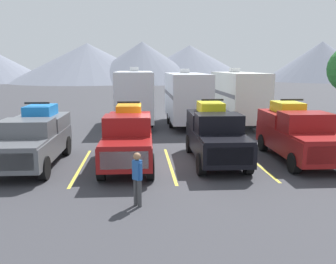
{
  "coord_description": "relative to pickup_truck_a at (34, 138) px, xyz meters",
  "views": [
    {
      "loc": [
        -1.26,
        -14.82,
        4.08
      ],
      "look_at": [
        0.0,
        0.63,
        1.2
      ],
      "focal_mm": 38.26,
      "sensor_mm": 36.0,
      "label": 1
    }
  ],
  "objects": [
    {
      "name": "ground_plane",
      "position": [
        5.63,
        -0.09,
        -1.15
      ],
      "size": [
        240.0,
        240.0,
        0.0
      ],
      "primitive_type": "plane",
      "color": "#38383D"
    },
    {
      "name": "pickup_truck_a",
      "position": [
        0.0,
        0.0,
        0.0
      ],
      "size": [
        2.29,
        5.51,
        2.55
      ],
      "color": "#595B60",
      "rests_on": "ground"
    },
    {
      "name": "pickup_truck_b",
      "position": [
        3.91,
        -0.32,
        0.05
      ],
      "size": [
        2.13,
        5.43,
        2.58
      ],
      "color": "maroon",
      "rests_on": "ground"
    },
    {
      "name": "pickup_truck_c",
      "position": [
        7.61,
        -0.0,
        0.04
      ],
      "size": [
        2.16,
        5.34,
        2.62
      ],
      "color": "black",
      "rests_on": "ground"
    },
    {
      "name": "pickup_truck_d",
      "position": [
        11.27,
        -0.03,
        0.03
      ],
      "size": [
        2.28,
        5.5,
        2.6
      ],
      "color": "maroon",
      "rests_on": "ground"
    },
    {
      "name": "lot_stripe_b",
      "position": [
        1.96,
        -0.46,
        -1.15
      ],
      "size": [
        0.12,
        5.5,
        0.01
      ],
      "primitive_type": "cube",
      "color": "gold",
      "rests_on": "ground"
    },
    {
      "name": "lot_stripe_c",
      "position": [
        5.63,
        -0.46,
        -1.15
      ],
      "size": [
        0.12,
        5.5,
        0.01
      ],
      "primitive_type": "cube",
      "color": "gold",
      "rests_on": "ground"
    },
    {
      "name": "lot_stripe_d",
      "position": [
        9.3,
        -0.46,
        -1.15
      ],
      "size": [
        0.12,
        5.5,
        0.01
      ],
      "primitive_type": "cube",
      "color": "gold",
      "rests_on": "ground"
    },
    {
      "name": "camper_trailer_a",
      "position": [
        4.08,
        9.62,
        0.94
      ],
      "size": [
        2.45,
        7.75,
        3.99
      ],
      "color": "silver",
      "rests_on": "ground"
    },
    {
      "name": "camper_trailer_b",
      "position": [
        7.6,
        9.32,
        0.88
      ],
      "size": [
        2.48,
        8.21,
        3.86
      ],
      "color": "silver",
      "rests_on": "ground"
    },
    {
      "name": "camper_trailer_c",
      "position": [
        11.21,
        9.38,
        0.91
      ],
      "size": [
        2.38,
        8.54,
        3.92
      ],
      "color": "silver",
      "rests_on": "ground"
    },
    {
      "name": "person_a",
      "position": [
        4.29,
        -4.89,
        -0.22
      ],
      "size": [
        0.3,
        0.3,
        1.62
      ],
      "color": "#3F3F42",
      "rests_on": "ground"
    },
    {
      "name": "mountain_ridge",
      "position": [
        12.93,
        78.66,
        4.77
      ],
      "size": [
        149.34,
        40.2,
        15.61
      ],
      "color": "slate",
      "rests_on": "ground"
    }
  ]
}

